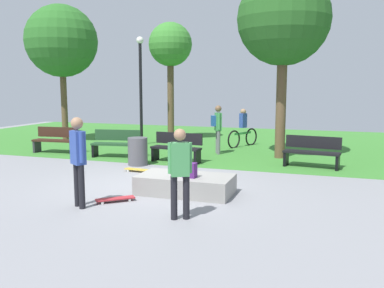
% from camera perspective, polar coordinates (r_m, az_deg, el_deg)
% --- Properties ---
extents(ground_plane, '(28.00, 28.00, 0.00)m').
position_cam_1_polar(ground_plane, '(9.98, -5.78, -5.69)').
color(ground_plane, gray).
extents(grass_lawn, '(26.60, 11.64, 0.01)m').
position_cam_1_polar(grass_lawn, '(17.64, 5.19, 0.35)').
color(grass_lawn, '#387A2D').
rests_on(grass_lawn, ground_plane).
extents(concrete_ledge, '(2.08, 1.09, 0.41)m').
position_cam_1_polar(concrete_ledge, '(9.11, -0.92, -5.65)').
color(concrete_ledge, gray).
rests_on(concrete_ledge, ground_plane).
extents(backpack_on_ledge, '(0.29, 0.22, 0.32)m').
position_cam_1_polar(backpack_on_ledge, '(8.83, -0.32, -3.67)').
color(backpack_on_ledge, '#4C1E66').
rests_on(backpack_on_ledge, concrete_ledge).
extents(skater_performing_trick, '(0.39, 0.32, 1.64)m').
position_cam_1_polar(skater_performing_trick, '(7.23, -1.68, -3.25)').
color(skater_performing_trick, black).
rests_on(skater_performing_trick, ground_plane).
extents(skater_watching, '(0.38, 0.34, 1.78)m').
position_cam_1_polar(skater_watching, '(8.22, -15.59, -1.46)').
color(skater_watching, black).
rests_on(skater_watching, ground_plane).
extents(skateboard_by_ledge, '(0.74, 0.67, 0.08)m').
position_cam_1_polar(skateboard_by_ledge, '(8.65, -10.65, -7.52)').
color(skateboard_by_ledge, '#A5262D').
rests_on(skateboard_by_ledge, ground_plane).
extents(skateboard_spare, '(0.81, 0.27, 0.08)m').
position_cam_1_polar(skateboard_spare, '(11.48, -7.50, -3.56)').
color(skateboard_spare, gold).
rests_on(skateboard_spare, ground_plane).
extents(park_bench_far_right, '(1.65, 0.69, 0.91)m').
position_cam_1_polar(park_bench_far_right, '(12.45, 16.38, -0.97)').
color(park_bench_far_right, black).
rests_on(park_bench_far_right, ground_plane).
extents(park_bench_center_lawn, '(1.64, 0.63, 0.91)m').
position_cam_1_polar(park_bench_center_lawn, '(12.81, -2.13, -0.39)').
color(park_bench_center_lawn, black).
rests_on(park_bench_center_lawn, ground_plane).
extents(park_bench_near_path, '(1.63, 0.58, 0.91)m').
position_cam_1_polar(park_bench_near_path, '(15.35, -18.45, 0.61)').
color(park_bench_near_path, '#331E14').
rests_on(park_bench_near_path, ground_plane).
extents(park_bench_by_oak, '(1.65, 0.69, 0.91)m').
position_cam_1_polar(park_bench_by_oak, '(13.90, -10.51, 0.15)').
color(park_bench_by_oak, '#1E4223').
rests_on(park_bench_by_oak, ground_plane).
extents(tree_broad_elm, '(2.96, 2.96, 5.97)m').
position_cam_1_polar(tree_broad_elm, '(13.89, 12.65, 16.51)').
color(tree_broad_elm, brown).
rests_on(tree_broad_elm, grass_lawn).
extents(tree_tall_oak, '(2.98, 2.98, 5.71)m').
position_cam_1_polar(tree_tall_oak, '(18.37, -17.74, 13.44)').
color(tree_tall_oak, brown).
rests_on(tree_tall_oak, grass_lawn).
extents(tree_young_birch, '(1.85, 1.85, 5.05)m').
position_cam_1_polar(tree_young_birch, '(17.91, -3.04, 13.40)').
color(tree_young_birch, brown).
rests_on(tree_young_birch, grass_lawn).
extents(lamp_post, '(0.28, 0.28, 4.30)m').
position_cam_1_polar(lamp_post, '(16.63, -7.18, 8.84)').
color(lamp_post, black).
rests_on(lamp_post, ground_plane).
extents(trash_bin, '(0.59, 0.59, 0.83)m').
position_cam_1_polar(trash_bin, '(12.42, -7.58, -1.03)').
color(trash_bin, '#4C4C51').
rests_on(trash_bin, ground_plane).
extents(pedestrian_with_backpack, '(0.43, 0.42, 1.70)m').
position_cam_1_polar(pedestrian_with_backpack, '(14.29, 3.57, 2.66)').
color(pedestrian_with_backpack, slate).
rests_on(pedestrian_with_backpack, ground_plane).
extents(cyclist_on_bicycle, '(0.87, 1.66, 1.52)m').
position_cam_1_polar(cyclist_on_bicycle, '(16.18, 7.11, 1.87)').
color(cyclist_on_bicycle, black).
rests_on(cyclist_on_bicycle, ground_plane).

